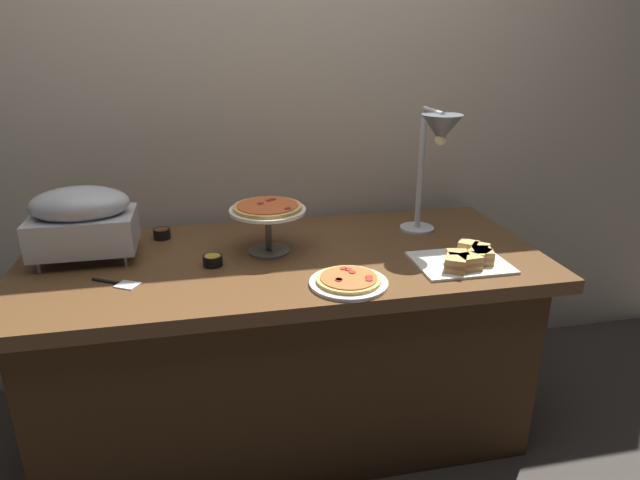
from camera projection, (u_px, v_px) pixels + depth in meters
ground_plane at (288, 423)px, 2.29m from camera, size 8.00×8.00×0.00m
back_wall at (264, 116)px, 2.32m from camera, size 4.40×0.04×2.40m
buffet_table at (286, 343)px, 2.15m from camera, size 1.90×0.84×0.76m
chafing_dish at (82, 219)px, 1.93m from camera, size 0.35×0.23×0.27m
heat_lamp at (437, 142)px, 2.02m from camera, size 0.15×0.31×0.51m
pizza_plate_front at (349, 281)px, 1.78m from camera, size 0.26×0.26×0.03m
pizza_plate_center at (268, 213)px, 2.00m from camera, size 0.28×0.28×0.19m
sandwich_platter at (467, 259)px, 1.92m from camera, size 0.32×0.26×0.06m
sauce_cup_near at (213, 260)px, 1.92m from camera, size 0.07×0.07×0.04m
sauce_cup_far at (162, 233)px, 2.18m from camera, size 0.07×0.07×0.04m
serving_spatula at (117, 283)px, 1.79m from camera, size 0.16×0.11×0.01m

